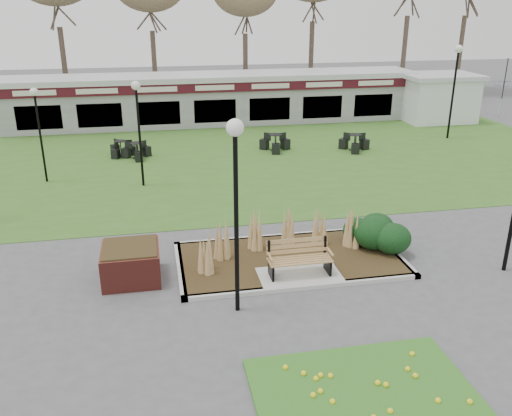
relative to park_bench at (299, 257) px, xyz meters
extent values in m
plane|color=#515154|center=(0.00, -0.25, -0.59)|extent=(100.00, 100.00, 0.00)
cube|color=#3D6921|center=(0.00, 11.75, -0.58)|extent=(34.00, 16.00, 0.02)
cube|color=#2A631C|center=(0.00, -4.85, -0.55)|extent=(4.20, 3.00, 0.08)
cube|color=#352815|center=(0.00, 0.95, -0.53)|extent=(6.22, 3.22, 0.12)
cube|color=#B7B7B2|center=(0.00, -0.66, -0.53)|extent=(6.40, 0.18, 0.12)
cube|color=#B7B7B2|center=(0.00, 2.56, -0.53)|extent=(6.40, 0.18, 0.12)
cube|color=#B7B7B2|center=(-3.11, 0.95, -0.53)|extent=(0.18, 3.40, 0.12)
cube|color=#B7B7B2|center=(3.11, 0.95, -0.53)|extent=(0.18, 3.40, 0.12)
cube|color=#B7B7B2|center=(0.00, -0.10, -0.52)|extent=(2.20, 1.20, 0.13)
cone|color=tan|center=(-1.90, 1.35, 0.11)|extent=(0.36, 0.36, 1.15)
cone|color=tan|center=(-0.90, 1.75, 0.11)|extent=(0.36, 0.36, 1.15)
cone|color=tan|center=(0.20, 1.95, 0.11)|extent=(0.36, 0.36, 1.15)
cone|color=tan|center=(1.10, 1.75, 0.11)|extent=(0.36, 0.36, 1.15)
cone|color=tan|center=(1.90, 1.35, 0.11)|extent=(0.36, 0.36, 1.15)
cone|color=tan|center=(-2.40, 0.55, 0.11)|extent=(0.36, 0.36, 1.15)
ellipsoid|color=black|center=(2.60, 1.15, 0.00)|extent=(1.21, 1.10, 0.99)
ellipsoid|color=black|center=(3.00, 0.75, -0.04)|extent=(1.10, 1.00, 0.90)
ellipsoid|color=black|center=(2.90, 1.65, -0.06)|extent=(1.06, 0.96, 0.86)
ellipsoid|color=black|center=(2.30, 1.65, -0.11)|extent=(0.92, 0.84, 0.76)
cube|color=#AE844E|center=(0.00, -0.10, -0.03)|extent=(1.70, 0.57, 0.04)
cube|color=#AE844E|center=(0.00, 0.21, 0.25)|extent=(1.70, 0.13, 0.44)
cube|color=black|center=(-0.78, -0.10, -0.25)|extent=(0.06, 0.55, 0.42)
cube|color=black|center=(0.78, -0.10, -0.25)|extent=(0.06, 0.55, 0.42)
cube|color=black|center=(-0.78, 0.20, 0.22)|extent=(0.06, 0.06, 0.50)
cube|color=black|center=(0.78, 0.20, 0.22)|extent=(0.06, 0.06, 0.50)
cube|color=#AE844E|center=(-0.82, -0.12, 0.15)|extent=(0.05, 0.50, 0.04)
cube|color=#AE844E|center=(0.82, -0.12, 0.15)|extent=(0.05, 0.50, 0.04)
cube|color=maroon|center=(-4.40, 0.75, -0.14)|extent=(1.50, 1.50, 0.90)
cube|color=#352815|center=(-4.40, 0.75, 0.33)|extent=(1.40, 1.40, 0.06)
cube|color=gray|center=(0.00, 19.75, 0.71)|extent=(24.00, 3.00, 2.60)
cube|color=#450E18|center=(0.00, 18.20, 1.76)|extent=(24.00, 0.18, 0.55)
cube|color=silver|center=(0.00, 19.75, 2.16)|extent=(24.60, 3.40, 0.30)
cube|color=silver|center=(0.00, 18.09, 1.76)|extent=(22.00, 0.02, 0.28)
cube|color=black|center=(0.00, 18.30, 0.41)|extent=(22.00, 0.10, 1.30)
cube|color=white|center=(13.50, 17.75, 0.71)|extent=(4.00, 3.00, 2.60)
cube|color=silver|center=(13.50, 17.75, 2.11)|extent=(4.40, 3.40, 0.25)
cylinder|color=#47382B|center=(-9.00, 27.75, 2.00)|extent=(0.36, 0.36, 5.17)
cylinder|color=#47382B|center=(-3.00, 27.75, 2.00)|extent=(0.36, 0.36, 5.17)
cylinder|color=#47382B|center=(3.00, 27.75, 2.00)|extent=(0.36, 0.36, 5.17)
cylinder|color=#47382B|center=(9.00, 27.75, 2.00)|extent=(0.36, 0.36, 5.17)
cylinder|color=#47382B|center=(15.00, 27.75, 2.00)|extent=(0.36, 0.36, 5.17)
cylinder|color=#47382B|center=(21.00, 27.75, 2.00)|extent=(0.36, 0.36, 5.17)
cylinder|color=black|center=(-1.88, -1.32, 1.56)|extent=(0.11, 0.11, 4.30)
sphere|color=white|center=(-1.88, -1.32, 3.88)|extent=(0.39, 0.39, 0.39)
cylinder|color=black|center=(-4.10, 8.56, 1.32)|extent=(0.10, 0.10, 3.82)
sphere|color=white|center=(-4.10, 8.56, 3.39)|extent=(0.34, 0.34, 0.34)
cylinder|color=black|center=(11.94, 13.49, 1.64)|extent=(0.11, 0.11, 4.46)
sphere|color=white|center=(11.94, 13.49, 4.05)|extent=(0.40, 0.40, 0.40)
cylinder|color=black|center=(-7.99, 9.83, 1.17)|extent=(0.09, 0.09, 3.52)
sphere|color=white|center=(-7.99, 9.83, 3.07)|extent=(0.32, 0.32, 0.32)
cylinder|color=black|center=(-5.14, 13.26, -0.55)|extent=(0.42, 0.42, 0.03)
cylinder|color=black|center=(-5.14, 13.26, -0.21)|extent=(0.05, 0.05, 0.69)
cylinder|color=black|center=(-5.14, 13.26, 0.14)|extent=(0.58, 0.58, 0.02)
cube|color=black|center=(-4.61, 13.30, -0.35)|extent=(0.35, 0.35, 0.44)
cube|color=black|center=(-5.43, 13.70, -0.35)|extent=(0.45, 0.45, 0.44)
cube|color=black|center=(-5.37, 12.79, -0.35)|extent=(0.44, 0.44, 0.44)
cylinder|color=black|center=(-4.39, 12.62, -0.55)|extent=(0.44, 0.44, 0.03)
cylinder|color=black|center=(-4.39, 12.62, -0.20)|extent=(0.05, 0.05, 0.72)
cylinder|color=black|center=(-4.39, 12.62, 0.17)|extent=(0.60, 0.60, 0.03)
cube|color=black|center=(-3.95, 12.96, -0.34)|extent=(0.48, 0.48, 0.46)
cube|color=black|center=(-4.90, 12.83, -0.34)|extent=(0.44, 0.44, 0.46)
cube|color=black|center=(-4.31, 12.08, -0.34)|extent=(0.39, 0.39, 0.46)
cylinder|color=black|center=(6.11, 12.02, -0.55)|extent=(0.47, 0.47, 0.03)
cylinder|color=black|center=(6.11, 12.02, -0.17)|extent=(0.05, 0.05, 0.78)
cylinder|color=black|center=(6.11, 12.02, 0.23)|extent=(0.65, 0.65, 0.03)
cube|color=black|center=(6.68, 12.16, -0.32)|extent=(0.44, 0.44, 0.50)
cube|color=black|center=(5.69, 12.45, -0.32)|extent=(0.52, 0.52, 0.50)
cube|color=black|center=(5.94, 11.45, -0.32)|extent=(0.45, 0.45, 0.50)
cylinder|color=black|center=(2.27, 12.73, -0.55)|extent=(0.48, 0.48, 0.03)
cylinder|color=black|center=(2.27, 12.73, -0.16)|extent=(0.05, 0.05, 0.79)
cylinder|color=black|center=(2.27, 12.73, 0.24)|extent=(0.66, 0.66, 0.03)
cube|color=black|center=(2.83, 12.94, -0.32)|extent=(0.48, 0.48, 0.50)
cube|color=black|center=(1.81, 13.12, -0.32)|extent=(0.52, 0.52, 0.50)
cube|color=black|center=(2.17, 12.14, -0.32)|extent=(0.43, 0.43, 0.50)
cylinder|color=black|center=(15.77, 14.81, 0.51)|extent=(0.06, 0.06, 2.20)
imported|color=#336FB4|center=(15.77, 14.81, 1.23)|extent=(2.58, 2.62, 2.10)
imported|color=black|center=(-10.92, 26.75, 0.07)|extent=(4.16, 1.98, 1.31)
camera|label=1|loc=(-3.60, -12.50, 6.44)|focal=38.00mm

